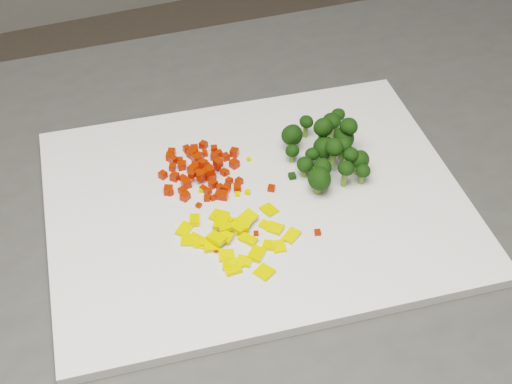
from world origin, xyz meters
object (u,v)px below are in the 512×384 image
object	(u,v)px
carrot_pile	(200,164)
broccoli_pile	(338,143)
counter_block	(279,380)
pepper_pile	(236,231)
cutting_board	(256,202)

from	to	relation	value
carrot_pile	broccoli_pile	size ratio (longest dim) A/B	0.83
counter_block	pepper_pile	distance (m)	0.49
pepper_pile	cutting_board	bearing A→B (deg)	48.91
carrot_pile	counter_block	bearing A→B (deg)	-18.49
counter_block	pepper_pile	xyz separation A→B (m)	(-0.09, -0.08, 0.47)
counter_block	pepper_pile	world-z (taller)	pepper_pile
carrot_pile	pepper_pile	bearing A→B (deg)	-87.97
counter_block	carrot_pile	bearing A→B (deg)	161.51
counter_block	cutting_board	bearing A→B (deg)	-149.31
broccoli_pile	counter_block	bearing A→B (deg)	174.84
carrot_pile	broccoli_pile	world-z (taller)	broccoli_pile
counter_block	cutting_board	world-z (taller)	cutting_board
cutting_board	counter_block	bearing A→B (deg)	30.69
carrot_pile	broccoli_pile	xyz separation A→B (m)	(0.16, -0.04, 0.01)
carrot_pile	cutting_board	bearing A→B (deg)	-53.83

